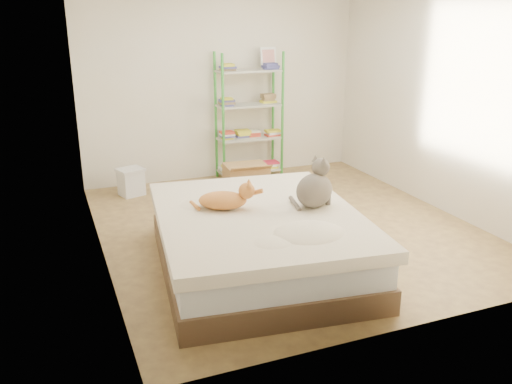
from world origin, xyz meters
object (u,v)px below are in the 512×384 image
shelf_unit (250,119)px  orange_cat (223,198)px  grey_cat (315,183)px  cardboard_box (246,179)px  white_bin (131,182)px  bed (258,241)px

shelf_unit → orange_cat: bearing=-115.9°
shelf_unit → grey_cat: bearing=-99.2°
cardboard_box → white_bin: size_ratio=1.49×
orange_cat → grey_cat: 0.82m
bed → white_bin: bearing=112.8°
white_bin → shelf_unit: bearing=6.9°
bed → orange_cat: orange_cat is taller
bed → orange_cat: bearing=151.0°
shelf_unit → cardboard_box: size_ratio=3.18×
white_bin → grey_cat: bearing=-64.5°
orange_cat → cardboard_box: bearing=85.2°
cardboard_box → white_bin: (-1.37, 0.44, -0.01)m
grey_cat → bed: bearing=62.1°
bed → grey_cat: grey_cat is taller
bed → cardboard_box: bearing=79.1°
grey_cat → white_bin: bearing=4.1°
white_bin → bed: bearing=-74.2°
grey_cat → orange_cat: bearing=50.9°
orange_cat → grey_cat: (0.77, -0.25, 0.12)m
bed → shelf_unit: (0.96, 2.69, 0.54)m
cardboard_box → orange_cat: bearing=-111.9°
shelf_unit → cardboard_box: bearing=-114.6°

